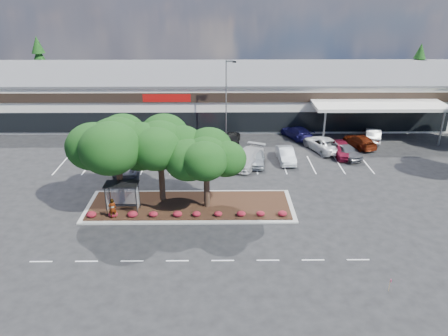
{
  "coord_description": "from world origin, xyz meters",
  "views": [
    {
      "loc": [
        0.63,
        -29.77,
        18.07
      ],
      "look_at": [
        1.0,
        6.59,
        2.6
      ],
      "focal_mm": 35.0,
      "sensor_mm": 36.0,
      "label": 1
    }
  ],
  "objects_px": {
    "light_pole": "(227,106)",
    "survey_stake": "(390,284)",
    "car_0": "(107,155)",
    "car_1": "(126,164)"
  },
  "relations": [
    {
      "from": "survey_stake",
      "to": "car_1",
      "type": "bearing_deg",
      "value": 136.37
    },
    {
      "from": "car_0",
      "to": "survey_stake",
      "type": "bearing_deg",
      "value": -44.35
    },
    {
      "from": "light_pole",
      "to": "survey_stake",
      "type": "distance_m",
      "value": 30.66
    },
    {
      "from": "light_pole",
      "to": "car_0",
      "type": "xyz_separation_m",
      "value": [
        -13.13,
        -6.88,
        -3.58
      ]
    },
    {
      "from": "light_pole",
      "to": "survey_stake",
      "type": "height_order",
      "value": "light_pole"
    },
    {
      "from": "light_pole",
      "to": "survey_stake",
      "type": "xyz_separation_m",
      "value": [
        9.84,
        -28.79,
        -3.79
      ]
    },
    {
      "from": "survey_stake",
      "to": "car_0",
      "type": "distance_m",
      "value": 31.75
    },
    {
      "from": "car_0",
      "to": "car_1",
      "type": "bearing_deg",
      "value": -44.49
    },
    {
      "from": "light_pole",
      "to": "car_0",
      "type": "bearing_deg",
      "value": -152.37
    },
    {
      "from": "light_pole",
      "to": "survey_stake",
      "type": "bearing_deg",
      "value": -71.13
    }
  ]
}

